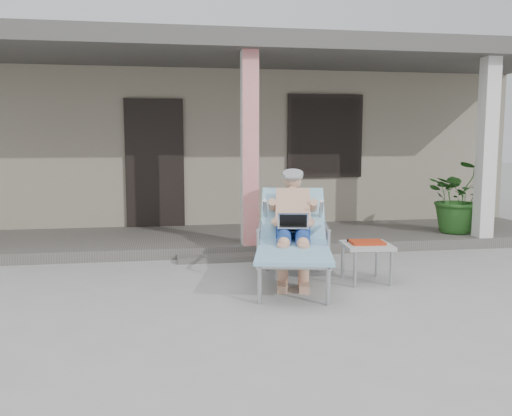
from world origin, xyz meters
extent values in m
plane|color=#9E9E99|center=(0.00, 0.00, 0.00)|extent=(60.00, 60.00, 0.00)
cube|color=gray|center=(0.00, 6.50, 1.50)|extent=(10.00, 5.00, 3.00)
cube|color=#474442|center=(0.00, 6.50, 3.15)|extent=(10.40, 5.40, 0.30)
cube|color=black|center=(-1.30, 3.97, 1.20)|extent=(0.95, 0.06, 2.10)
cube|color=black|center=(1.60, 3.97, 1.65)|extent=(1.20, 0.06, 1.30)
cube|color=black|center=(1.60, 3.96, 1.65)|extent=(1.32, 0.05, 1.42)
cube|color=#605B56|center=(0.00, 3.00, 0.07)|extent=(10.00, 2.00, 0.15)
cube|color=red|center=(0.00, 2.15, 1.45)|extent=(0.22, 0.22, 2.61)
cube|color=silver|center=(3.50, 2.15, 1.45)|extent=(0.22, 0.22, 2.61)
cube|color=#474442|center=(0.00, 3.00, 2.88)|extent=(10.00, 2.30, 0.24)
cube|color=#605B56|center=(0.00, 1.85, 0.04)|extent=(2.00, 0.30, 0.07)
cylinder|color=#B7B7BC|center=(-0.25, -0.11, 0.20)|extent=(0.05, 0.05, 0.39)
cylinder|color=#B7B7BC|center=(0.39, -0.25, 0.20)|extent=(0.05, 0.05, 0.39)
cylinder|color=#B7B7BC|center=(0.05, 1.21, 0.20)|extent=(0.05, 0.05, 0.39)
cylinder|color=#B7B7BC|center=(0.69, 1.07, 0.20)|extent=(0.05, 0.05, 0.39)
cube|color=#B7B7BC|center=(0.18, 0.30, 0.41)|extent=(0.93, 1.40, 0.03)
cube|color=#98DDEB|center=(0.18, 0.30, 0.43)|extent=(1.03, 1.46, 0.04)
cube|color=#B7B7BC|center=(0.38, 1.21, 0.65)|extent=(0.78, 0.74, 0.52)
cube|color=#98DDEB|center=(0.38, 1.21, 0.69)|extent=(0.89, 0.84, 0.59)
cylinder|color=#9B9B9E|center=(0.45, 1.51, 1.15)|extent=(0.31, 0.31, 0.14)
cube|color=silver|center=(0.28, 0.74, 0.61)|extent=(0.40, 0.32, 0.25)
cube|color=#ACACA7|center=(1.07, 0.52, 0.41)|extent=(0.56, 0.56, 0.04)
cylinder|color=#B7B7BC|center=(0.86, 0.31, 0.20)|extent=(0.04, 0.04, 0.39)
cylinder|color=#B7B7BC|center=(1.27, 0.31, 0.20)|extent=(0.04, 0.04, 0.39)
cylinder|color=#B7B7BC|center=(0.86, 0.72, 0.20)|extent=(0.04, 0.04, 0.39)
cylinder|color=#B7B7BC|center=(1.27, 0.72, 0.20)|extent=(0.04, 0.04, 0.39)
cube|color=#B43013|center=(1.07, 0.52, 0.45)|extent=(0.38, 0.30, 0.03)
cube|color=black|center=(1.07, 0.65, 0.44)|extent=(0.36, 0.05, 0.04)
imported|color=#26591E|center=(3.35, 2.58, 0.71)|extent=(1.21, 1.12, 1.11)
camera|label=1|loc=(-1.13, -5.12, 1.58)|focal=38.00mm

